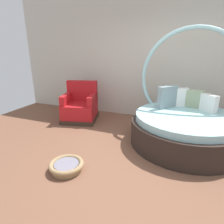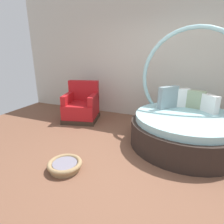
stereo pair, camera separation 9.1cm
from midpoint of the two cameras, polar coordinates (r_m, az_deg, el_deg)
The scene contains 5 objects.
ground_plane at distance 3.07m, azimuth 6.10°, elevation -15.77°, with size 8.00×8.00×0.02m, color brown.
back_wall at distance 4.84m, azimuth 14.49°, elevation 15.49°, with size 8.00×0.12×3.02m, color beige.
round_daybed at distance 3.82m, azimuth 20.44°, elevation -2.89°, with size 1.99×1.99×2.13m.
red_armchair at distance 4.82m, azimuth -9.96°, elevation 1.52°, with size 0.98×0.98×0.94m.
pet_basket at distance 3.00m, azimuth -14.29°, elevation -15.30°, with size 0.51×0.51×0.13m.
Camera 1 is at (0.59, -2.48, 1.71)m, focal length 30.64 mm.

